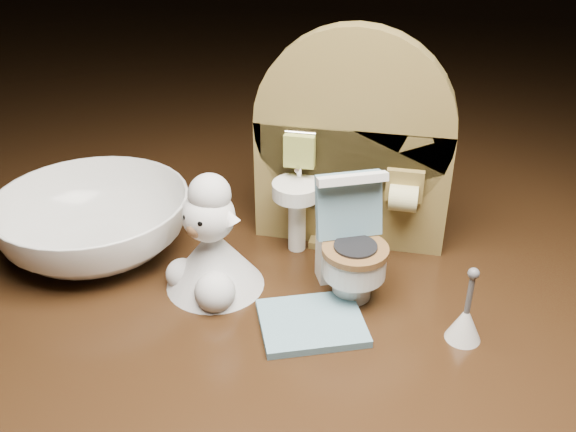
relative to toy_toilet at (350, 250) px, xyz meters
name	(u,v)px	position (x,y,z in m)	size (l,w,h in m)	color
backdrop_panel	(351,155)	(-0.01, 0.06, 0.04)	(0.13, 0.05, 0.15)	olive
toy_toilet	(350,250)	(0.00, 0.00, 0.00)	(0.05, 0.06, 0.08)	white
bath_mat	(312,323)	(-0.02, -0.04, -0.03)	(0.06, 0.05, 0.00)	#6792A4
toilet_brush	(465,321)	(0.07, -0.03, -0.02)	(0.02, 0.02, 0.05)	white
plush_lamb	(212,250)	(-0.08, -0.02, 0.00)	(0.06, 0.06, 0.08)	silver
ceramic_bowl	(94,223)	(-0.17, 0.01, -0.01)	(0.13, 0.13, 0.04)	white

